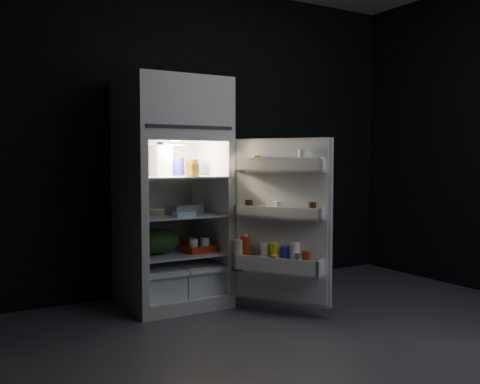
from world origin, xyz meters
TOP-DOWN VIEW (x-y plane):
  - floor at (0.00, 0.00)m, footprint 4.00×3.40m
  - wall_back at (0.00, 1.70)m, footprint 4.00×0.00m
  - refrigerator at (-0.51, 1.32)m, footprint 0.76×0.71m
  - fridge_door at (0.06, 0.63)m, footprint 0.55×0.71m
  - milk_jug at (-0.60, 1.31)m, footprint 0.16×0.16m
  - mayo_jar at (-0.44, 1.35)m, footprint 0.14×0.14m
  - jam_jar at (-0.33, 1.29)m, footprint 0.13×0.13m
  - amber_bottle at (-0.75, 1.42)m, footprint 0.09×0.09m
  - small_carton at (-0.45, 1.05)m, footprint 0.09×0.08m
  - egg_carton at (-0.43, 1.23)m, footprint 0.32×0.21m
  - pie at (-0.62, 1.39)m, footprint 0.41×0.41m
  - flat_package at (-0.52, 1.04)m, footprint 0.17×0.09m
  - wrapped_pkg at (-0.26, 1.44)m, footprint 0.14×0.13m
  - produce_bag at (-0.66, 1.26)m, footprint 0.44×0.40m
  - yogurt_tray at (-0.34, 1.15)m, footprint 0.26×0.17m
  - small_can_red at (-0.33, 1.47)m, footprint 0.08×0.08m
  - small_can_silver at (-0.27, 1.45)m, footprint 0.08×0.08m

SIDE VIEW (x-z plane):
  - floor at x=0.00m, z-range 0.00..0.00m
  - yogurt_tray at x=-0.34m, z-range 0.43..0.48m
  - small_can_red at x=-0.33m, z-range 0.43..0.52m
  - small_can_silver at x=-0.27m, z-range 0.43..0.52m
  - produce_bag at x=-0.66m, z-range 0.43..0.62m
  - fridge_door at x=0.06m, z-range 0.07..1.29m
  - pie at x=-0.62m, z-range 0.73..0.77m
  - flat_package at x=-0.52m, z-range 0.73..0.77m
  - wrapped_pkg at x=-0.26m, z-range 0.73..0.78m
  - egg_carton at x=-0.43m, z-range 0.73..0.80m
  - refrigerator at x=-0.51m, z-range 0.07..1.85m
  - small_carton at x=-0.45m, z-range 1.03..1.13m
  - jam_jar at x=-0.33m, z-range 1.03..1.16m
  - mayo_jar at x=-0.44m, z-range 1.03..1.17m
  - amber_bottle at x=-0.75m, z-range 1.03..1.25m
  - milk_jug at x=-0.60m, z-range 1.03..1.27m
  - wall_back at x=0.00m, z-range 0.00..2.70m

